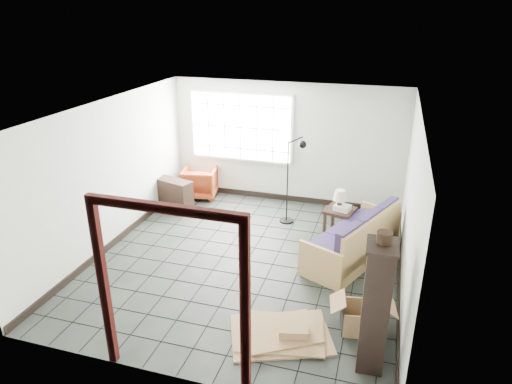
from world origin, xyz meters
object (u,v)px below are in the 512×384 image
(armchair, at_px, (200,181))
(tall_shelf, at_px, (375,306))
(side_table, at_px, (340,214))
(futon_sofa, at_px, (356,242))

(armchair, xyz_separation_m, tall_shelf, (4.03, -4.27, 0.46))
(side_table, height_order, tall_shelf, tall_shelf)
(futon_sofa, height_order, tall_shelf, tall_shelf)
(armchair, distance_m, side_table, 3.42)
(armchair, xyz_separation_m, side_table, (3.25, -1.05, 0.08))
(side_table, bearing_deg, tall_shelf, -76.33)
(futon_sofa, distance_m, tall_shelf, 2.52)
(futon_sofa, bearing_deg, armchair, 177.03)
(side_table, xyz_separation_m, tall_shelf, (0.78, -3.21, 0.38))
(futon_sofa, relative_size, side_table, 3.59)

